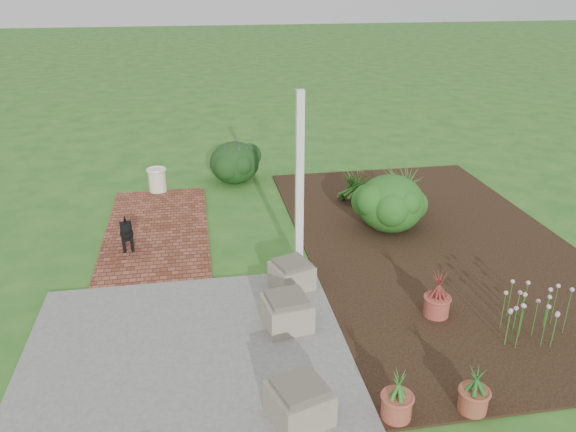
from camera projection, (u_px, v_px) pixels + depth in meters
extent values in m
plane|color=#275F1E|center=(279.00, 275.00, 7.68)|extent=(80.00, 80.00, 0.00)
cube|color=slate|center=(187.00, 365.00, 5.89)|extent=(3.50, 3.50, 0.04)
cube|color=brown|center=(157.00, 230.00, 8.99)|extent=(1.60, 3.50, 0.04)
cube|color=black|center=(436.00, 245.00, 8.51)|extent=(4.00, 7.00, 0.03)
cube|color=white|center=(299.00, 186.00, 7.32)|extent=(0.10, 0.10, 2.50)
cube|color=gray|center=(300.00, 403.00, 5.10)|extent=(0.63, 0.63, 0.33)
cube|color=gray|center=(287.00, 313.00, 6.45)|extent=(0.58, 0.58, 0.34)
cube|color=gray|center=(292.00, 276.00, 7.27)|extent=(0.60, 0.60, 0.31)
cube|color=black|center=(126.00, 231.00, 8.25)|extent=(0.22, 0.40, 0.17)
cylinder|color=black|center=(124.00, 247.00, 8.18)|extent=(0.05, 0.05, 0.19)
cylinder|color=black|center=(132.00, 245.00, 8.22)|extent=(0.05, 0.05, 0.19)
cylinder|color=black|center=(123.00, 239.00, 8.42)|extent=(0.05, 0.05, 0.19)
cylinder|color=black|center=(131.00, 238.00, 8.45)|extent=(0.05, 0.05, 0.19)
sphere|color=black|center=(126.00, 229.00, 7.99)|extent=(0.16, 0.16, 0.16)
cone|color=black|center=(125.00, 219.00, 8.37)|extent=(0.08, 0.12, 0.14)
cylinder|color=#F2E3C7|center=(157.00, 180.00, 10.45)|extent=(0.38, 0.38, 0.43)
ellipsoid|color=#18380F|center=(391.00, 202.00, 8.85)|extent=(1.29, 1.29, 0.91)
cylinder|color=#9D4135|center=(437.00, 306.00, 6.69)|extent=(0.37, 0.37, 0.24)
cylinder|color=brown|center=(473.00, 400.00, 5.23)|extent=(0.28, 0.28, 0.22)
cylinder|color=#9D4835|center=(397.00, 406.00, 5.15)|extent=(0.36, 0.36, 0.24)
ellipsoid|color=black|center=(234.00, 161.00, 10.97)|extent=(1.19, 1.19, 0.82)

